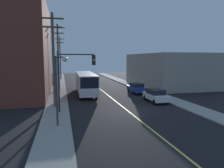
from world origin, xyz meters
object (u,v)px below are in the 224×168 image
(utility_pole_far, at_px, (60,56))
(parked_car_white, at_px, (156,95))
(street_lamp_left, at_px, (59,80))
(utility_pole_mid, at_px, (58,54))
(utility_pole_near, at_px, (53,56))
(city_bus, at_px, (86,82))
(parked_car_blue, at_px, (136,88))
(traffic_signal_left_corner, at_px, (74,70))

(utility_pole_far, bearing_deg, parked_car_white, -69.72)
(parked_car_white, bearing_deg, street_lamp_left, -148.05)
(parked_car_white, xyz_separation_m, utility_pole_mid, (-11.96, 13.17, 5.36))
(utility_pole_near, xyz_separation_m, utility_pole_far, (0.51, 32.17, 0.39))
(city_bus, xyz_separation_m, parked_car_blue, (7.88, -1.46, -0.98))
(city_bus, xyz_separation_m, parked_car_white, (7.89, -8.38, -0.98))
(city_bus, xyz_separation_m, utility_pole_mid, (-4.07, 4.79, 4.39))
(parked_car_blue, bearing_deg, parked_car_white, -89.86)
(parked_car_white, xyz_separation_m, traffic_signal_left_corner, (-10.24, -2.97, 3.46))
(city_bus, height_order, parked_car_white, city_bus)
(city_bus, distance_m, street_lamp_left, 16.21)
(utility_pole_mid, relative_size, utility_pole_far, 1.02)
(utility_pole_far, relative_size, traffic_signal_left_corner, 1.81)
(utility_pole_far, height_order, street_lamp_left, utility_pole_far)
(utility_pole_mid, bearing_deg, utility_pole_near, -91.31)
(parked_car_white, bearing_deg, traffic_signal_left_corner, -163.84)
(city_bus, height_order, utility_pole_near, utility_pole_near)
(utility_pole_far, bearing_deg, city_bus, -80.64)
(city_bus, bearing_deg, street_lamp_left, -103.50)
(utility_pole_far, bearing_deg, street_lamp_left, -89.84)
(parked_car_white, bearing_deg, city_bus, 133.30)
(parked_car_blue, xyz_separation_m, utility_pole_near, (-12.26, -7.26, 4.88))
(parked_car_white, distance_m, utility_pole_near, 13.21)
(traffic_signal_left_corner, bearing_deg, street_lamp_left, -108.22)
(parked_car_white, relative_size, utility_pole_far, 0.41)
(parked_car_white, height_order, street_lamp_left, street_lamp_left)
(utility_pole_near, bearing_deg, street_lamp_left, -84.88)
(parked_car_blue, relative_size, street_lamp_left, 0.80)
(city_bus, bearing_deg, utility_pole_far, 99.36)
(city_bus, height_order, traffic_signal_left_corner, traffic_signal_left_corner)
(parked_car_white, xyz_separation_m, parked_car_blue, (-0.02, 6.92, 0.00))
(city_bus, distance_m, parked_car_blue, 8.07)
(parked_car_blue, xyz_separation_m, traffic_signal_left_corner, (-10.22, -9.88, 3.46))
(city_bus, relative_size, parked_car_white, 2.76)
(parked_car_white, distance_m, utility_pole_far, 34.34)
(parked_car_blue, bearing_deg, utility_pole_far, 115.24)
(traffic_signal_left_corner, bearing_deg, utility_pole_near, 127.86)
(parked_car_white, distance_m, utility_pole_mid, 18.58)
(parked_car_white, xyz_separation_m, utility_pole_far, (-11.76, 31.83, 5.27))
(traffic_signal_left_corner, bearing_deg, parked_car_blue, 44.04)
(city_bus, xyz_separation_m, utility_pole_near, (-4.38, -8.73, 3.90))
(traffic_signal_left_corner, xyz_separation_m, street_lamp_left, (-1.42, -4.30, -0.56))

